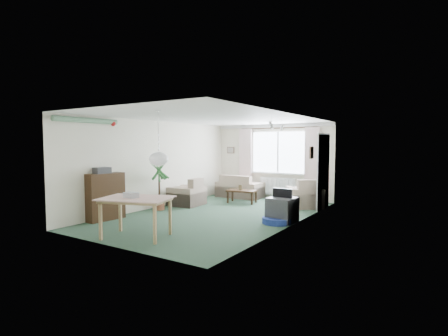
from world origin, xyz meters
The scene contains 25 objects.
ground centered at (0.00, 0.00, 0.00)m, with size 6.50×6.50×0.00m, color #294533.
window centered at (0.20, 3.23, 1.50)m, with size 1.80×0.03×1.30m, color white.
curtain_rod centered at (0.20, 3.15, 2.27)m, with size 2.60×0.03×0.03m, color black.
curtain_left centered at (-0.95, 3.13, 1.27)m, with size 0.45×0.08×2.00m, color beige.
curtain_right centered at (1.35, 3.13, 1.27)m, with size 0.45×0.08×2.00m, color beige.
radiator centered at (0.20, 3.19, 0.40)m, with size 1.20×0.10×0.55m, color white.
doorway centered at (1.99, 2.20, 1.00)m, with size 0.03×0.95×2.00m, color black.
pendant_lamp centered at (0.20, -2.30, 1.48)m, with size 0.36×0.36×0.36m, color white.
tinsel_garland centered at (-1.92, -2.30, 2.28)m, with size 1.60×1.60×0.12m, color #196626.
bauble_cluster_a centered at (1.30, 0.90, 2.22)m, with size 0.20×0.20×0.20m, color silver.
bauble_cluster_b centered at (1.60, -0.30, 2.22)m, with size 0.20×0.20×0.20m, color silver.
wall_picture_back centered at (-1.60, 3.23, 1.55)m, with size 0.28×0.03×0.22m, color brown.
wall_picture_right centered at (1.98, 1.20, 1.55)m, with size 0.03×0.24×0.30m, color brown.
sofa centered at (-0.94, 2.75, 0.37)m, with size 1.49×0.79×0.75m, color #BEA78F.
armchair_corner centered at (1.48, 2.17, 0.40)m, with size 0.90×0.85×0.80m, color beige.
armchair_left centered at (-1.50, 0.65, 0.39)m, with size 0.88×0.83×0.78m, color beige.
coffee_table centered at (-0.35, 1.85, 0.19)m, with size 0.86×0.48×0.39m, color black.
photo_frame centered at (-0.39, 1.81, 0.47)m, with size 0.12×0.02×0.16m, color brown.
bookshelf centered at (-1.84, -1.91, 0.54)m, with size 0.30×0.89×1.09m, color black.
hifi_box centered at (-1.88, -1.98, 1.16)m, with size 0.28×0.35×0.14m, color #38383D.
houseplant centered at (-1.65, -0.33, 0.66)m, with size 0.57×0.57×1.33m, color #1B4F2A.
dining_table centered at (-0.10, -2.60, 0.37)m, with size 1.18×0.78×0.74m, color tan.
gift_box centered at (-0.17, -2.66, 0.80)m, with size 0.25×0.18×0.12m, color #AEB1B9.
tv_cube centered at (1.70, 0.08, 0.28)m, with size 0.56×0.61×0.56m, color #3D3D42.
pet_bed centered at (1.65, -0.10, 0.07)m, with size 0.65×0.65×0.13m, color navy.
Camera 1 is at (4.79, -7.17, 1.75)m, focal length 28.00 mm.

